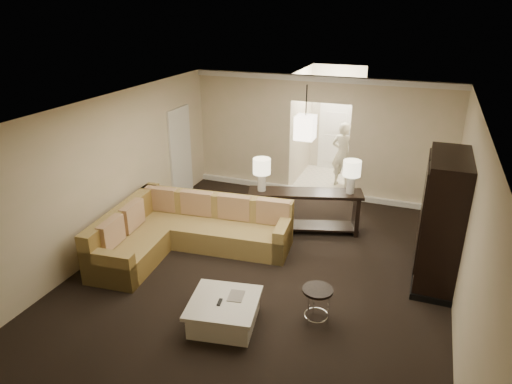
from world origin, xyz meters
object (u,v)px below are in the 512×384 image
at_px(console_table, 305,208).
at_px(sectional_sofa, 185,232).
at_px(drink_table, 317,298).
at_px(coffee_table, 224,312).
at_px(armoire, 440,223).
at_px(person, 343,151).

bearing_deg(console_table, sectional_sofa, -158.12).
height_order(sectional_sofa, drink_table, sectional_sofa).
distance_m(coffee_table, armoire, 3.68).
bearing_deg(console_table, person, 68.81).
xyz_separation_m(coffee_table, drink_table, (1.22, 0.52, 0.19)).
bearing_deg(person, sectional_sofa, 76.04).
xyz_separation_m(sectional_sofa, coffee_table, (1.57, -1.70, -0.17)).
height_order(sectional_sofa, armoire, armoire).
xyz_separation_m(console_table, armoire, (2.45, -0.91, 0.52)).
relative_size(sectional_sofa, coffee_table, 2.81).
bearing_deg(drink_table, sectional_sofa, 157.09).
height_order(drink_table, person, person).
relative_size(coffee_table, armoire, 0.52).
xyz_separation_m(armoire, drink_table, (-1.54, -1.76, -0.64)).
relative_size(coffee_table, console_table, 0.49).
height_order(console_table, armoire, armoire).
height_order(sectional_sofa, coffee_table, sectional_sofa).
xyz_separation_m(sectional_sofa, person, (2.08, 4.25, 0.54)).
bearing_deg(sectional_sofa, drink_table, -28.33).
distance_m(sectional_sofa, coffee_table, 2.32).
xyz_separation_m(console_table, drink_table, (0.91, -2.67, -0.12)).
bearing_deg(armoire, sectional_sofa, -172.30).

